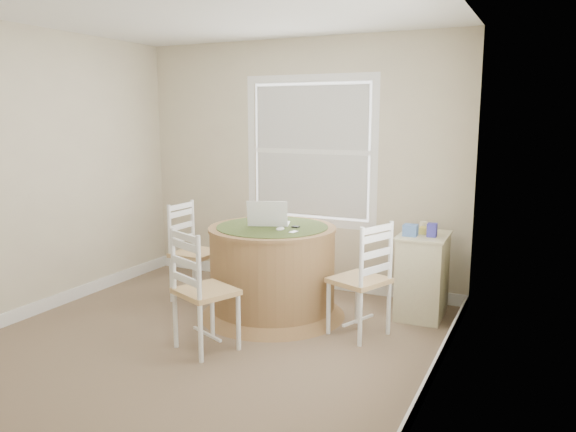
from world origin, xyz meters
The scene contains 14 objects.
room centered at (0.17, 0.16, 1.30)m, with size 3.64×3.64×2.64m.
round_table centered at (0.19, 0.82, 0.45)m, with size 1.33×1.33×0.83m.
chair_left centered at (-0.70, 0.89, 0.47)m, with size 0.42×0.40×0.95m, color white, non-canonical shape.
chair_near centered at (0.07, -0.09, 0.47)m, with size 0.42×0.40×0.95m, color white, non-canonical shape.
chair_right centered at (1.05, 0.70, 0.47)m, with size 0.42×0.40×0.95m, color white, non-canonical shape.
laptop centered at (0.13, 0.87, 0.86)m, with size 0.45×0.42×0.25m.
mouse centered at (0.32, 0.72, 0.84)m, with size 0.07×0.11×0.04m, color white.
phone centered at (0.47, 0.67, 0.83)m, with size 0.04×0.09×0.02m, color #B7BABF.
keys centered at (0.40, 0.86, 0.83)m, with size 0.06×0.05×0.03m, color black.
corner_chest centered at (1.43, 1.38, 0.38)m, with size 0.44×0.59×0.77m.
tissue_box centered at (1.34, 1.27, 0.82)m, with size 0.12×0.12×0.10m, color #4F75B6.
box_yellow centered at (1.46, 1.40, 0.80)m, with size 0.15×0.10×0.06m, color gold.
box_blue centered at (1.52, 1.30, 0.83)m, with size 0.08×0.08×0.12m, color #3936A2.
cup_cream centered at (1.40, 1.51, 0.81)m, with size 0.07×0.07×0.09m, color beige.
Camera 1 is at (2.44, -3.60, 1.82)m, focal length 35.00 mm.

